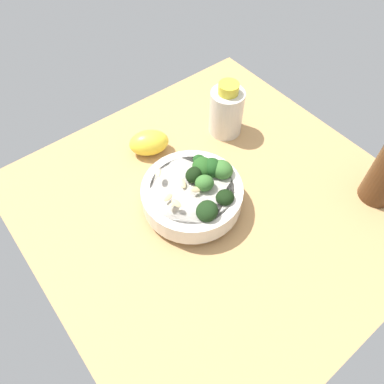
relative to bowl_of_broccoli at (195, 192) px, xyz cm
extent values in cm
cube|color=tan|center=(1.87, 3.32, -5.46)|extent=(64.14, 64.14, 3.68)
cylinder|color=silver|center=(-0.12, -0.53, -2.97)|extent=(9.69, 9.69, 1.29)
cylinder|color=silver|center=(-0.12, -0.53, -0.40)|extent=(17.61, 17.61, 3.86)
cylinder|color=beige|center=(-0.12, -0.53, 1.13)|extent=(14.56, 14.56, 0.80)
cylinder|color=#589D47|center=(5.05, 2.39, 0.43)|extent=(1.67, 1.67, 1.41)
ellipsoid|color=black|center=(5.05, 2.39, 1.88)|extent=(4.84, 4.54, 3.38)
cylinder|color=#2F662B|center=(0.38, 5.67, 0.48)|extent=(2.27, 2.12, 1.73)
ellipsoid|color=#386B2B|center=(0.38, 5.67, 2.32)|extent=(5.12, 5.13, 5.35)
cylinder|color=#2F662B|center=(-1.49, 0.89, 1.32)|extent=(1.56, 1.50, 1.45)
ellipsoid|color=black|center=(-1.49, 0.89, 2.70)|extent=(3.10, 3.77, 3.72)
cylinder|color=#4A8F3C|center=(1.06, 1.21, 1.18)|extent=(1.41, 1.40, 1.34)
ellipsoid|color=#386B2B|center=(1.06, 1.21, 2.69)|extent=(4.41, 4.37, 3.25)
cylinder|color=#4A8F3C|center=(-4.14, 4.44, 0.14)|extent=(1.36, 1.36, 1.26)
ellipsoid|color=#194216|center=(-4.14, 4.44, 1.39)|extent=(3.70, 3.42, 3.02)
cylinder|color=#2F662B|center=(-0.92, 4.54, 0.45)|extent=(1.78, 1.77, 2.09)
ellipsoid|color=#194216|center=(-0.92, 4.54, 2.43)|extent=(5.74, 5.86, 5.08)
cylinder|color=#2F662B|center=(-1.97, 3.46, 0.86)|extent=(1.88, 1.94, 1.36)
ellipsoid|color=#23511C|center=(-1.97, 3.46, 2.48)|extent=(5.87, 5.73, 3.91)
cylinder|color=#3C7A32|center=(5.50, -1.91, 0.65)|extent=(1.40, 1.63, 1.46)
ellipsoid|color=black|center=(5.50, -1.91, 2.34)|extent=(4.69, 5.27, 4.22)
ellipsoid|color=#DBBC84|center=(-0.46, -5.31, 2.58)|extent=(1.25, 1.91, 0.67)
ellipsoid|color=#DBBC84|center=(1.18, -5.68, 2.67)|extent=(1.65, 2.08, 1.21)
ellipsoid|color=#DBBC84|center=(-4.94, -4.07, 3.77)|extent=(2.05, 1.87, 0.72)
ellipsoid|color=#DBBC84|center=(1.23, -0.83, 2.76)|extent=(1.69, 2.07, 1.23)
ellipsoid|color=#DBBC84|center=(2.15, -5.28, 3.47)|extent=(1.98, 1.50, 1.02)
ellipsoid|color=#DBBC84|center=(5.25, -2.19, 2.89)|extent=(1.90, 2.07, 0.59)
ellipsoid|color=#DBBC84|center=(-1.46, -1.43, 2.14)|extent=(2.06, 1.66, 0.80)
ellipsoid|color=yellow|center=(-15.84, 1.03, -1.17)|extent=(8.14, 9.34, 4.89)
cylinder|color=beige|center=(-11.07, 16.98, 1.25)|extent=(6.80, 6.80, 9.73)
cylinder|color=gold|center=(-11.07, 16.98, 7.14)|extent=(4.02, 4.02, 2.06)
camera|label=1|loc=(29.64, -24.05, 51.69)|focal=34.52mm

